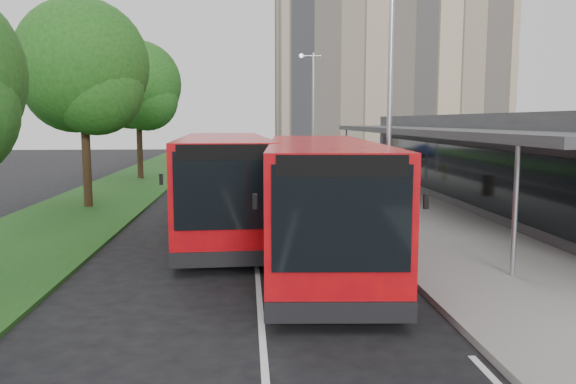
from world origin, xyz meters
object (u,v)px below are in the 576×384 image
object	(u,v)px
bus_main	(320,199)
car_near	(265,154)
bus_second	(224,183)
bollard	(334,173)
litter_bin	(367,186)
lamp_post_far	(312,106)
tree_mid	(83,74)
lamp_post_near	(387,88)
car_far	(231,151)
tree_far	(138,90)

from	to	relation	value
bus_main	car_near	bearing A→B (deg)	94.09
bus_second	bollard	distance (m)	15.87
litter_bin	car_near	distance (m)	28.67
litter_bin	bollard	size ratio (longest dim) A/B	1.06
lamp_post_far	car_near	bearing A→B (deg)	98.39
tree_mid	lamp_post_near	distance (m)	13.21
lamp_post_near	lamp_post_far	xyz separation A→B (m)	(0.00, 20.00, 0.00)
lamp_post_far	car_far	xyz separation A→B (m)	(-5.91, 21.46, -4.12)
lamp_post_near	tree_mid	bearing A→B (deg)	147.64
lamp_post_far	bus_second	xyz separation A→B (m)	(-5.12, -18.44, -3.07)
tree_far	litter_bin	size ratio (longest dim) A/B	8.67
tree_mid	tree_far	size ratio (longest dim) A/B	1.01
litter_bin	car_near	size ratio (longest dim) A/B	0.33
tree_mid	car_far	world-z (taller)	tree_mid
bus_second	car_far	bearing A→B (deg)	88.67
tree_mid	car_far	bearing A→B (deg)	81.38
car_far	lamp_post_near	bearing A→B (deg)	-86.17
lamp_post_far	bus_second	world-z (taller)	lamp_post_far
tree_far	car_far	size ratio (longest dim) A/B	2.41
tree_far	car_near	size ratio (longest dim) A/B	2.90
bollard	tree_mid	bearing A→B (deg)	-142.73
tree_far	lamp_post_near	distance (m)	22.08
car_near	bollard	bearing A→B (deg)	-56.32
tree_far	car_far	world-z (taller)	tree_far
tree_mid	lamp_post_far	bearing A→B (deg)	49.32
bollard	bus_second	bearing A→B (deg)	-112.34
lamp_post_far	bus_second	bearing A→B (deg)	-105.52
tree_far	car_far	xyz separation A→B (m)	(5.22, 22.41, -5.04)
tree_mid	bus_main	world-z (taller)	tree_mid
litter_bin	bus_second	bearing A→B (deg)	-131.63
tree_far	car_near	distance (m)	20.77
tree_mid	bollard	bearing A→B (deg)	37.27
bus_main	bollard	bearing A→B (deg)	83.87
tree_far	bus_main	size ratio (longest dim) A/B	0.77
lamp_post_near	bus_main	distance (m)	4.58
bollard	litter_bin	bearing A→B (deg)	-86.34
bollard	car_far	distance (m)	26.16
litter_bin	lamp_post_far	bearing A→B (deg)	96.99
bollard	car_far	world-z (taller)	car_far
car_near	tree_far	bearing A→B (deg)	-90.84
lamp_post_far	tree_mid	bearing A→B (deg)	-130.68
tree_mid	litter_bin	xyz separation A→B (m)	(12.49, 1.80, -5.01)
car_far	bus_main	bearing A→B (deg)	-89.68
car_near	car_far	world-z (taller)	car_far
bus_second	litter_bin	size ratio (longest dim) A/B	11.35
car_near	lamp_post_far	bearing A→B (deg)	-57.21
tree_mid	bus_main	size ratio (longest dim) A/B	0.77
bus_second	bus_main	bearing A→B (deg)	-57.86
bus_second	lamp_post_far	bearing A→B (deg)	72.02
lamp_post_near	bollard	size ratio (longest dim) A/B	8.45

